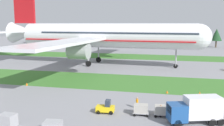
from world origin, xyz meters
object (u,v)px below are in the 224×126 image
cargo_dolly_second (162,110)px  ground_crew_loader (161,110)px  baggage_tug (106,108)px  uld_container_1 (8,120)px  ground_crew_marshaller (137,102)px  taxiway_marker_0 (167,92)px  catering_truck (196,109)px  taxiway_marker_1 (200,93)px  cargo_dolly_lead (141,109)px  airliner (101,35)px  taxiway_marker_2 (27,84)px

cargo_dolly_second → ground_crew_loader: (-0.12, -0.29, 0.03)m
baggage_tug → uld_container_1: (-10.84, -7.38, -0.05)m
ground_crew_marshaller → taxiway_marker_0: (4.23, 9.87, -0.69)m
catering_truck → uld_container_1: catering_truck is taller
ground_crew_marshaller → cargo_dolly_second: bearing=58.5°
ground_crew_marshaller → taxiway_marker_1: 14.13m
ground_crew_loader → taxiway_marker_0: 12.72m
cargo_dolly_lead → catering_truck: 7.40m
cargo_dolly_lead → ground_crew_loader: size_ratio=1.33×
airliner → taxiway_marker_1: bearing=45.8°
baggage_tug → ground_crew_marshaller: size_ratio=1.55×
catering_truck → taxiway_marker_1: 14.35m
cargo_dolly_second → taxiway_marker_0: (0.42, 12.40, -0.66)m
taxiway_marker_1 → airliner: bearing=132.4°
taxiway_marker_0 → taxiway_marker_2: (-28.65, -0.61, 0.04)m
airliner → taxiway_marker_1: airliner is taller
baggage_tug → taxiway_marker_0: size_ratio=5.24×
uld_container_1 → cargo_dolly_lead: bearing=26.1°
taxiway_marker_0 → taxiway_marker_1: (5.76, 0.11, 0.09)m
uld_container_1 → taxiway_marker_1: (24.93, 20.49, -0.42)m
ground_crew_marshaller → taxiway_marker_1: (9.99, 9.97, -0.60)m
uld_container_1 → taxiway_marker_1: 32.27m
baggage_tug → ground_crew_loader: baggage_tug is taller
ground_crew_loader → baggage_tug: bearing=101.4°
cargo_dolly_second → ground_crew_loader: bearing=153.3°
uld_container_1 → baggage_tug: bearing=34.2°
catering_truck → ground_crew_loader: bearing=54.7°
taxiway_marker_0 → catering_truck: bearing=-74.5°
cargo_dolly_lead → catering_truck: size_ratio=0.32×
cargo_dolly_lead → uld_container_1: size_ratio=1.16×
baggage_tug → cargo_dolly_second: size_ratio=1.17×
cargo_dolly_second → taxiway_marker_1: bearing=-30.8°
uld_container_1 → ground_crew_marshaller: bearing=35.2°
cargo_dolly_second → uld_container_1: size_ratio=1.16×
baggage_tug → taxiway_marker_2: bearing=54.2°
ground_crew_marshaller → uld_container_1: 18.27m
baggage_tug → cargo_dolly_lead: 5.03m
baggage_tug → catering_truck: bearing=-99.2°
airliner → taxiway_marker_0: size_ratio=155.21×
airliner → taxiway_marker_2: 32.19m
cargo_dolly_lead → ground_crew_loader: (2.77, -0.07, 0.03)m
baggage_tug → ground_crew_loader: bearing=-92.1°
cargo_dolly_lead → cargo_dolly_second: (2.89, 0.23, 0.00)m
baggage_tug → taxiway_marker_1: baggage_tug is taller
taxiway_marker_0 → taxiway_marker_1: 5.76m
cargo_dolly_lead → cargo_dolly_second: 2.90m
cargo_dolly_lead → taxiway_marker_0: bearing=-19.2°
cargo_dolly_lead → ground_crew_loader: 2.77m
ground_crew_loader → taxiway_marker_2: 30.60m
airliner → ground_crew_marshaller: airliner is taller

